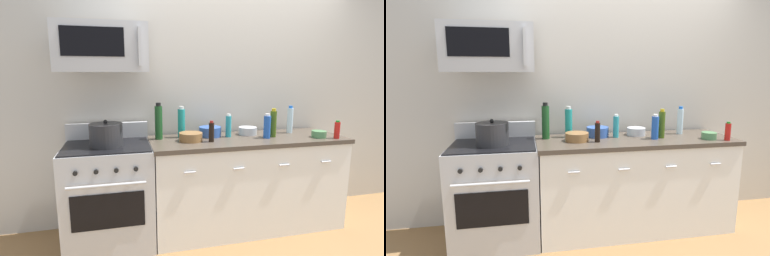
# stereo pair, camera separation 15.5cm
# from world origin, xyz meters

# --- Properties ---
(ground_plane) EXTENTS (6.00, 6.00, 0.00)m
(ground_plane) POSITION_xyz_m (0.00, 0.00, 0.00)
(ground_plane) COLOR olive
(back_wall) EXTENTS (5.00, 0.10, 2.70)m
(back_wall) POSITION_xyz_m (0.00, 0.41, 1.35)
(back_wall) COLOR #B7B2A8
(back_wall) RESTS_ON ground_plane
(counter_unit) EXTENTS (1.91, 0.66, 0.92)m
(counter_unit) POSITION_xyz_m (0.00, -0.00, 0.46)
(counter_unit) COLOR white
(counter_unit) RESTS_ON ground_plane
(range_oven) EXTENTS (0.76, 0.69, 1.07)m
(range_oven) POSITION_xyz_m (-1.33, 0.00, 0.47)
(range_oven) COLOR #B7BABF
(range_oven) RESTS_ON ground_plane
(microwave) EXTENTS (0.74, 0.44, 0.40)m
(microwave) POSITION_xyz_m (-1.33, 0.05, 1.75)
(microwave) COLOR #B7BABF
(bottle_dish_soap) EXTENTS (0.06, 0.06, 0.23)m
(bottle_dish_soap) POSITION_xyz_m (-0.17, 0.08, 1.03)
(bottle_dish_soap) COLOR teal
(bottle_dish_soap) RESTS_ON countertop_slab
(bottle_olive_oil) EXTENTS (0.06, 0.06, 0.28)m
(bottle_olive_oil) POSITION_xyz_m (0.26, -0.02, 1.05)
(bottle_olive_oil) COLOR #385114
(bottle_olive_oil) RESTS_ON countertop_slab
(bottle_hot_sauce_red) EXTENTS (0.05, 0.05, 0.18)m
(bottle_hot_sauce_red) POSITION_xyz_m (0.82, -0.24, 1.00)
(bottle_hot_sauce_red) COLOR #B21914
(bottle_hot_sauce_red) RESTS_ON countertop_slab
(bottle_soy_sauce_dark) EXTENTS (0.05, 0.05, 0.19)m
(bottle_soy_sauce_dark) POSITION_xyz_m (-0.40, -0.09, 1.01)
(bottle_soy_sauce_dark) COLOR black
(bottle_soy_sauce_dark) RESTS_ON countertop_slab
(bottle_soda_blue) EXTENTS (0.07, 0.07, 0.24)m
(bottle_soda_blue) POSITION_xyz_m (0.17, -0.06, 1.03)
(bottle_soda_blue) COLOR #1E4CA5
(bottle_soda_blue) RESTS_ON countertop_slab
(bottle_water_clear) EXTENTS (0.06, 0.06, 0.29)m
(bottle_water_clear) POSITION_xyz_m (0.53, 0.12, 1.06)
(bottle_water_clear) COLOR silver
(bottle_water_clear) RESTS_ON countertop_slab
(bottle_wine_green) EXTENTS (0.07, 0.07, 0.35)m
(bottle_wine_green) POSITION_xyz_m (-0.85, 0.14, 1.09)
(bottle_wine_green) COLOR #19471E
(bottle_wine_green) RESTS_ON countertop_slab
(bottle_sparkling_teal) EXTENTS (0.07, 0.07, 0.31)m
(bottle_sparkling_teal) POSITION_xyz_m (-0.63, 0.16, 1.07)
(bottle_sparkling_teal) COLOR #197F7A
(bottle_sparkling_teal) RESTS_ON countertop_slab
(bowl_green_glaze) EXTENTS (0.14, 0.14, 0.07)m
(bowl_green_glaze) POSITION_xyz_m (0.68, -0.16, 0.95)
(bowl_green_glaze) COLOR #477A4C
(bowl_green_glaze) RESTS_ON countertop_slab
(bowl_wooden_salad) EXTENTS (0.22, 0.22, 0.08)m
(bowl_wooden_salad) POSITION_xyz_m (-0.58, -0.01, 0.96)
(bowl_wooden_salad) COLOR brown
(bowl_wooden_salad) RESTS_ON countertop_slab
(bowl_steel_prep) EXTENTS (0.19, 0.19, 0.08)m
(bowl_steel_prep) POSITION_xyz_m (0.06, 0.14, 0.96)
(bowl_steel_prep) COLOR #B2B5BA
(bowl_steel_prep) RESTS_ON countertop_slab
(bowl_blue_mixing) EXTENTS (0.22, 0.22, 0.10)m
(bowl_blue_mixing) POSITION_xyz_m (-0.34, 0.15, 0.97)
(bowl_blue_mixing) COLOR #2D519E
(bowl_blue_mixing) RESTS_ON countertop_slab
(stockpot) EXTENTS (0.28, 0.28, 0.23)m
(stockpot) POSITION_xyz_m (-1.33, -0.05, 1.02)
(stockpot) COLOR #262628
(stockpot) RESTS_ON range_oven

